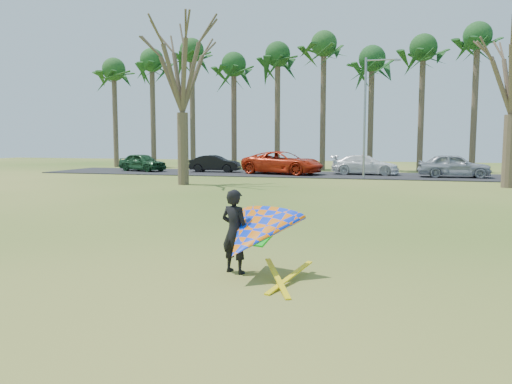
% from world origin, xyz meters
% --- Properties ---
extents(ground, '(100.00, 100.00, 0.00)m').
position_xyz_m(ground, '(0.00, 0.00, 0.00)').
color(ground, '#255913').
rests_on(ground, ground).
extents(parking_strip, '(46.00, 7.00, 0.06)m').
position_xyz_m(parking_strip, '(0.00, 25.00, 0.03)').
color(parking_strip, black).
rests_on(parking_strip, ground).
extents(palm_0, '(4.84, 4.84, 10.84)m').
position_xyz_m(palm_0, '(-22.00, 31.00, 9.17)').
color(palm_0, brown).
rests_on(palm_0, ground).
extents(palm_1, '(4.84, 4.84, 11.54)m').
position_xyz_m(palm_1, '(-18.00, 31.00, 9.85)').
color(palm_1, '#4D3D2E').
rests_on(palm_1, ground).
extents(palm_2, '(4.84, 4.84, 12.24)m').
position_xyz_m(palm_2, '(-14.00, 31.00, 10.52)').
color(palm_2, '#463A2A').
rests_on(palm_2, ground).
extents(palm_3, '(4.84, 4.84, 10.84)m').
position_xyz_m(palm_3, '(-10.00, 31.00, 9.17)').
color(palm_3, brown).
rests_on(palm_3, ground).
extents(palm_4, '(4.84, 4.84, 11.54)m').
position_xyz_m(palm_4, '(-6.00, 31.00, 9.85)').
color(palm_4, brown).
rests_on(palm_4, ground).
extents(palm_5, '(4.84, 4.84, 12.24)m').
position_xyz_m(palm_5, '(-2.00, 31.00, 10.52)').
color(palm_5, brown).
rests_on(palm_5, ground).
extents(palm_6, '(4.84, 4.84, 10.84)m').
position_xyz_m(palm_6, '(2.00, 31.00, 9.17)').
color(palm_6, '#483A2B').
rests_on(palm_6, ground).
extents(palm_7, '(4.84, 4.84, 11.54)m').
position_xyz_m(palm_7, '(6.00, 31.00, 9.85)').
color(palm_7, brown).
rests_on(palm_7, ground).
extents(palm_8, '(4.84, 4.84, 12.24)m').
position_xyz_m(palm_8, '(10.00, 31.00, 10.52)').
color(palm_8, '#4A3A2C').
rests_on(palm_8, ground).
extents(bare_tree_left, '(6.60, 6.60, 9.70)m').
position_xyz_m(bare_tree_left, '(-8.00, 15.00, 6.92)').
color(bare_tree_left, brown).
rests_on(bare_tree_left, ground).
extents(streetlight, '(2.28, 0.18, 8.00)m').
position_xyz_m(streetlight, '(2.16, 22.00, 4.46)').
color(streetlight, gray).
rests_on(streetlight, ground).
extents(car_0, '(4.60, 2.99, 1.46)m').
position_xyz_m(car_0, '(-16.00, 24.98, 0.79)').
color(car_0, '#1A4223').
rests_on(car_0, parking_strip).
extents(car_1, '(4.12, 1.64, 1.33)m').
position_xyz_m(car_1, '(-9.84, 25.51, 0.73)').
color(car_1, black).
rests_on(car_1, parking_strip).
extents(car_2, '(6.65, 4.30, 1.70)m').
position_xyz_m(car_2, '(-4.11, 24.62, 0.91)').
color(car_2, red).
rests_on(car_2, parking_strip).
extents(car_3, '(5.05, 2.35, 1.43)m').
position_xyz_m(car_3, '(1.90, 25.67, 0.77)').
color(car_3, white).
rests_on(car_3, parking_strip).
extents(car_4, '(4.83, 2.11, 1.62)m').
position_xyz_m(car_4, '(7.94, 24.46, 0.87)').
color(car_4, '#9DA2AB').
rests_on(car_4, parking_strip).
extents(kite_flyer, '(2.13, 2.39, 2.02)m').
position_xyz_m(kite_flyer, '(1.30, -3.07, 0.85)').
color(kite_flyer, black).
rests_on(kite_flyer, ground).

